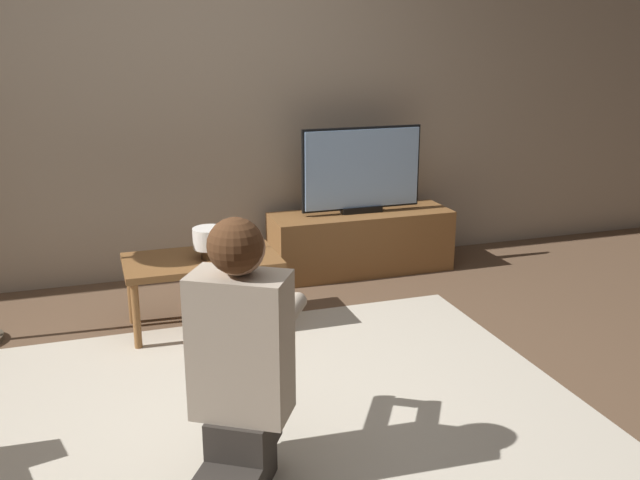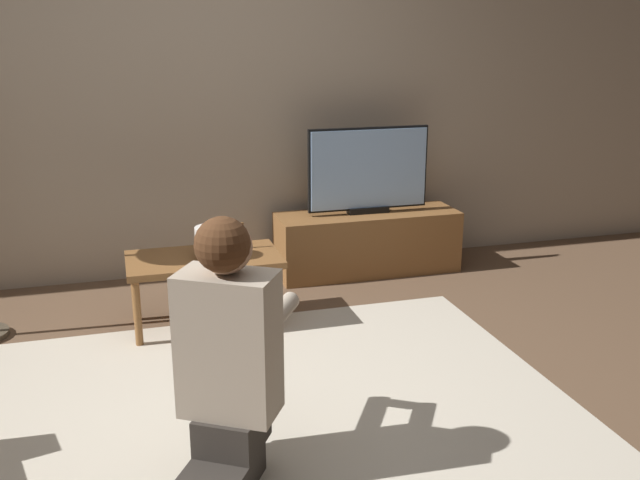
{
  "view_description": "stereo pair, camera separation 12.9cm",
  "coord_description": "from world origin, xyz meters",
  "px_view_note": "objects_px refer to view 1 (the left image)",
  "views": [
    {
      "loc": [
        -0.63,
        -2.7,
        1.59
      ],
      "look_at": [
        0.45,
        0.57,
        0.57
      ],
      "focal_mm": 40.0,
      "sensor_mm": 36.0,
      "label": 1
    },
    {
      "loc": [
        -0.51,
        -2.74,
        1.59
      ],
      "look_at": [
        0.45,
        0.57,
        0.57
      ],
      "focal_mm": 40.0,
      "sensor_mm": 36.0,
      "label": 2
    }
  ],
  "objects_px": {
    "tv": "(362,170)",
    "table_lamp": "(210,240)",
    "coffee_table": "(202,266)",
    "person_kneeling": "(240,355)"
  },
  "relations": [
    {
      "from": "tv",
      "to": "table_lamp",
      "type": "height_order",
      "value": "tv"
    },
    {
      "from": "coffee_table",
      "to": "person_kneeling",
      "type": "height_order",
      "value": "person_kneeling"
    },
    {
      "from": "tv",
      "to": "person_kneeling",
      "type": "distance_m",
      "value": 2.44
    },
    {
      "from": "tv",
      "to": "person_kneeling",
      "type": "relative_size",
      "value": 0.84
    },
    {
      "from": "coffee_table",
      "to": "tv",
      "type": "bearing_deg",
      "value": 28.37
    },
    {
      "from": "table_lamp",
      "to": "coffee_table",
      "type": "bearing_deg",
      "value": 148.6
    },
    {
      "from": "coffee_table",
      "to": "table_lamp",
      "type": "relative_size",
      "value": 4.59
    },
    {
      "from": "coffee_table",
      "to": "person_kneeling",
      "type": "relative_size",
      "value": 0.84
    },
    {
      "from": "coffee_table",
      "to": "person_kneeling",
      "type": "bearing_deg",
      "value": -93.74
    },
    {
      "from": "person_kneeling",
      "to": "table_lamp",
      "type": "bearing_deg",
      "value": -64.08
    }
  ]
}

